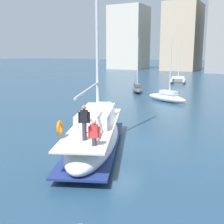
{
  "coord_description": "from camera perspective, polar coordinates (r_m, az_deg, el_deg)",
  "views": [
    {
      "loc": [
        7.36,
        -14.63,
        5.28
      ],
      "look_at": [
        -0.55,
        0.27,
        1.8
      ],
      "focal_mm": 46.25,
      "sensor_mm": 36.0,
      "label": 1
    }
  ],
  "objects": [
    {
      "name": "ground_plane",
      "position": [
        17.21,
        1.21,
        -6.22
      ],
      "size": [
        400.0,
        400.0,
        0.0
      ],
      "primitive_type": "plane",
      "color": "navy"
    },
    {
      "name": "main_sailboat",
      "position": [
        15.83,
        -3.38,
        -4.39
      ],
      "size": [
        5.88,
        9.79,
        13.14
      ],
      "color": "white",
      "rests_on": "ground"
    },
    {
      "name": "moored_catamaran",
      "position": [
        39.34,
        4.96,
        4.66
      ],
      "size": [
        3.34,
        4.74,
        7.17
      ],
      "color": "#4C4C51",
      "rests_on": "ground"
    },
    {
      "name": "moored_cutter_right",
      "position": [
        32.13,
        10.78,
        2.96
      ],
      "size": [
        5.22,
        3.26,
        6.89
      ],
      "color": "silver",
      "rests_on": "ground"
    },
    {
      "name": "moored_sloop_near",
      "position": [
        52.68,
        12.97,
        6.26
      ],
      "size": [
        3.7,
        5.9,
        7.1
      ],
      "color": "white",
      "rests_on": "ground"
    }
  ]
}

